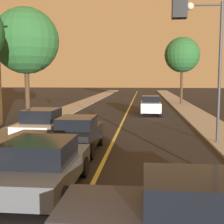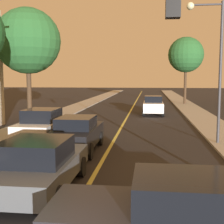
% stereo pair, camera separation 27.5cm
% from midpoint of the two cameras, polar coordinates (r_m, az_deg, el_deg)
% --- Properties ---
extents(road_surface, '(9.66, 80.00, 0.01)m').
position_cam_midpoint_polar(road_surface, '(39.75, 3.36, 1.54)').
color(road_surface, black).
rests_on(road_surface, ground).
extents(sidewalk_left, '(2.50, 80.00, 0.12)m').
position_cam_midpoint_polar(sidewalk_left, '(40.46, -5.28, 1.69)').
color(sidewalk_left, '#9E998E').
rests_on(sidewalk_left, ground).
extents(sidewalk_right, '(2.50, 80.00, 0.12)m').
position_cam_midpoint_polar(sidewalk_right, '(39.95, 12.11, 1.52)').
color(sidewalk_right, '#9E998E').
rests_on(sidewalk_right, ground).
extents(car_near_lane_front, '(2.12, 4.51, 1.54)m').
position_cam_midpoint_polar(car_near_lane_front, '(9.33, -13.57, -9.41)').
color(car_near_lane_front, '#474C51').
rests_on(car_near_lane_front, ground).
extents(car_near_lane_second, '(1.85, 4.39, 1.58)m').
position_cam_midpoint_polar(car_near_lane_second, '(13.96, -6.84, -3.95)').
color(car_near_lane_second, black).
rests_on(car_near_lane_second, ground).
extents(car_outer_lane_second, '(1.89, 4.27, 1.74)m').
position_cam_midpoint_polar(car_outer_lane_second, '(16.05, -13.02, -2.48)').
color(car_outer_lane_second, white).
rests_on(car_outer_lane_second, ground).
extents(car_far_oncoming, '(1.84, 4.09, 1.67)m').
position_cam_midpoint_polar(car_far_oncoming, '(27.93, 6.79, 1.24)').
color(car_far_oncoming, white).
rests_on(car_far_oncoming, ground).
extents(car_crossing_right, '(4.84, 1.90, 1.58)m').
position_cam_midpoint_polar(car_crossing_right, '(5.96, 13.86, -18.35)').
color(car_crossing_right, black).
rests_on(car_crossing_right, ground).
extents(streetlamp_right, '(1.74, 0.36, 6.74)m').
position_cam_midpoint_polar(streetlamp_right, '(15.91, 17.27, 10.29)').
color(streetlamp_right, '#333338').
rests_on(streetlamp_right, ground).
extents(tree_left_near, '(4.26, 4.26, 7.67)m').
position_cam_midpoint_polar(tree_left_near, '(21.43, -15.84, 12.38)').
color(tree_left_near, '#3D2B1C').
rests_on(tree_left_near, ground).
extents(tree_right_near, '(4.27, 4.27, 8.07)m').
position_cam_midpoint_polar(tree_right_near, '(39.35, 12.52, 10.15)').
color(tree_right_near, '#3D2B1C').
rests_on(tree_right_near, ground).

